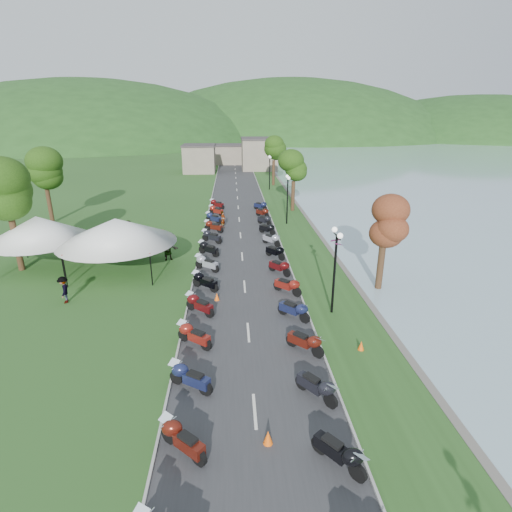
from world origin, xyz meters
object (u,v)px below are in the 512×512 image
object	(u,v)px
pedestrian_a	(151,255)
pedestrian_c	(66,302)
pedestrian_b	(130,238)
vendor_tent_main	(118,245)

from	to	relation	value
pedestrian_a	pedestrian_c	bearing A→B (deg)	-178.76
pedestrian_b	pedestrian_c	world-z (taller)	pedestrian_b
vendor_tent_main	pedestrian_b	distance (m)	8.57
vendor_tent_main	pedestrian_a	distance (m)	4.32
vendor_tent_main	pedestrian_b	bearing A→B (deg)	98.86
pedestrian_a	pedestrian_c	xyz separation A→B (m)	(-3.62, -8.67, 0.00)
pedestrian_a	pedestrian_b	distance (m)	5.52
vendor_tent_main	pedestrian_b	xyz separation A→B (m)	(-1.28, 8.23, -2.00)
pedestrian_b	pedestrian_c	xyz separation A→B (m)	(-0.78, -13.40, 0.00)
pedestrian_c	pedestrian_b	bearing A→B (deg)	162.65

